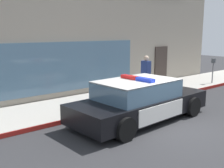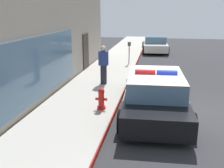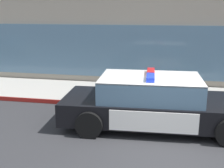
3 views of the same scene
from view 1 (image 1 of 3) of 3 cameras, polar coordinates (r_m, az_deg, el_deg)
The scene contains 8 objects.
ground at distance 8.73m, azimuth 13.49°, elevation -8.85°, with size 48.00×48.00×0.00m, color #303033.
sidewalk at distance 11.31m, azimuth -2.08°, elevation -3.57°, with size 48.00×2.64×0.15m, color #B2ADA3.
curb_red_paint at distance 10.31m, azimuth 2.43°, elevation -5.01°, with size 28.80×0.04×0.14m, color maroon.
storefront_building at distance 15.66m, azimuth -18.36°, elevation 16.17°, with size 20.28×8.88×8.96m.
police_cruiser at distance 8.98m, azimuth 5.86°, elevation -3.48°, with size 5.11×2.31×1.49m.
fire_hydrant at distance 10.09m, azimuth -2.58°, elevation -2.87°, with size 0.34×0.39×0.73m.
pedestrian_on_sidewalk at distance 12.38m, azimuth 7.14°, elevation 2.07°, with size 0.28×0.40×1.71m.
parking_meter at distance 15.69m, azimuth 20.55°, elevation 3.57°, with size 0.12×0.18×1.34m.
Camera 1 is at (-6.60, -4.90, 2.92)m, focal length 43.33 mm.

